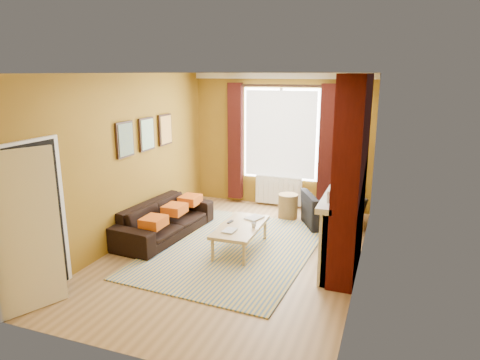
# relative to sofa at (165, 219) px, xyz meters

# --- Properties ---
(ground) EXTENTS (5.50, 5.50, 0.00)m
(ground) POSITION_rel_sofa_xyz_m (1.42, -0.28, -0.30)
(ground) COLOR olive
(ground) RESTS_ON ground
(room_walls) EXTENTS (3.82, 5.54, 2.83)m
(room_walls) POSITION_rel_sofa_xyz_m (2.05, -0.01, 1.08)
(room_walls) COLOR olive
(room_walls) RESTS_ON ground
(striped_rug) EXTENTS (2.64, 3.52, 0.02)m
(striped_rug) POSITION_rel_sofa_xyz_m (1.35, -0.16, -0.29)
(striped_rug) COLOR #376299
(striped_rug) RESTS_ON ground
(sofa) EXTENTS (1.00, 2.14, 0.61)m
(sofa) POSITION_rel_sofa_xyz_m (0.00, 0.00, 0.00)
(sofa) COLOR black
(sofa) RESTS_ON ground
(armchair) EXTENTS (1.29, 1.24, 0.65)m
(armchair) POSITION_rel_sofa_xyz_m (2.69, 1.47, 0.02)
(armchair) COLOR black
(armchair) RESTS_ON ground
(coffee_table) EXTENTS (0.66, 1.28, 0.42)m
(coffee_table) POSITION_rel_sofa_xyz_m (1.46, -0.12, 0.07)
(coffee_table) COLOR tan
(coffee_table) RESTS_ON ground
(wicker_stool) EXTENTS (0.49, 0.49, 0.48)m
(wicker_stool) POSITION_rel_sofa_xyz_m (1.80, 1.69, -0.06)
(wicker_stool) COLOR olive
(wicker_stool) RESTS_ON ground
(floor_lamp) EXTENTS (0.30, 0.30, 1.58)m
(floor_lamp) POSITION_rel_sofa_xyz_m (2.97, 2.10, 0.95)
(floor_lamp) COLOR black
(floor_lamp) RESTS_ON ground
(book_a) EXTENTS (0.20, 0.26, 0.02)m
(book_a) POSITION_rel_sofa_xyz_m (1.30, -0.42, 0.13)
(book_a) COLOR #999999
(book_a) RESTS_ON coffee_table
(book_b) EXTENTS (0.31, 0.36, 0.02)m
(book_b) POSITION_rel_sofa_xyz_m (1.46, 0.31, 0.13)
(book_b) COLOR #999999
(book_b) RESTS_ON coffee_table
(mug) EXTENTS (0.10, 0.10, 0.08)m
(mug) POSITION_rel_sofa_xyz_m (1.69, -0.14, 0.16)
(mug) COLOR #999999
(mug) RESTS_ON coffee_table
(tv_remote) EXTENTS (0.06, 0.15, 0.02)m
(tv_remote) POSITION_rel_sofa_xyz_m (1.26, -0.05, 0.13)
(tv_remote) COLOR #262628
(tv_remote) RESTS_ON coffee_table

